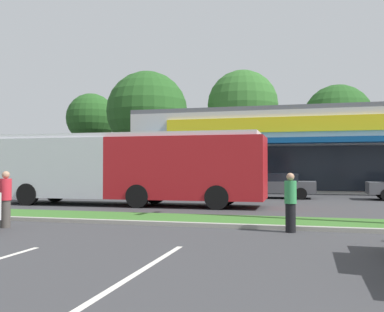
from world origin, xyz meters
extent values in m
cube|color=#386B28|center=(0.00, 14.00, 0.06)|extent=(56.00, 2.20, 0.12)
cube|color=#99968C|center=(0.00, 12.78, 0.06)|extent=(56.00, 0.24, 0.12)
cube|color=silver|center=(0.08, 7.13, 0.00)|extent=(0.12, 4.80, 0.01)
cube|color=beige|center=(4.39, 36.38, 2.78)|extent=(28.04, 12.56, 5.56)
cube|color=black|center=(4.39, 30.06, 1.67)|extent=(23.55, 0.08, 2.89)
cube|color=#0F4C8C|center=(4.39, 29.40, 3.45)|extent=(26.36, 1.40, 0.35)
cube|color=yellow|center=(4.39, 30.02, 4.56)|extent=(22.43, 0.16, 1.00)
cube|color=slate|center=(4.39, 36.38, 5.71)|extent=(28.04, 12.56, 0.30)
cylinder|color=#473323|center=(-21.55, 47.00, 2.65)|extent=(0.44, 0.44, 5.30)
sphere|color=#23511E|center=(-21.55, 47.00, 7.44)|extent=(5.70, 5.70, 5.70)
cylinder|color=#473323|center=(-12.92, 42.32, 2.15)|extent=(0.44, 0.44, 4.29)
sphere|color=#23511E|center=(-12.92, 42.32, 7.34)|extent=(8.12, 8.12, 8.12)
cylinder|color=#473323|center=(-3.58, 44.77, 2.67)|extent=(0.44, 0.44, 5.34)
sphere|color=#2D6026|center=(-3.58, 44.77, 7.99)|extent=(7.08, 7.08, 7.08)
cylinder|color=#473323|center=(5.58, 45.31, 1.95)|extent=(0.44, 0.44, 3.89)
sphere|color=#23511E|center=(5.58, 45.31, 6.39)|extent=(6.67, 6.67, 6.67)
cube|color=#AD191E|center=(-2.39, 19.15, 1.70)|extent=(6.90, 2.66, 2.70)
cube|color=silver|center=(-8.63, 19.04, 1.70)|extent=(5.65, 2.64, 2.70)
cube|color=silver|center=(-5.20, 19.10, 3.15)|extent=(12.01, 2.49, 0.20)
cube|color=black|center=(-5.22, 20.40, 2.19)|extent=(11.47, 0.24, 1.19)
cube|color=black|center=(-11.46, 19.00, 2.02)|extent=(0.09, 2.17, 1.51)
cylinder|color=black|center=(-9.54, 17.86, 0.50)|extent=(1.00, 0.32, 1.00)
cylinder|color=black|center=(-9.58, 20.20, 0.50)|extent=(1.00, 0.32, 1.00)
cylinder|color=black|center=(-4.25, 17.94, 0.50)|extent=(1.00, 0.32, 1.00)
cylinder|color=black|center=(-4.28, 20.29, 0.50)|extent=(1.00, 0.32, 1.00)
cylinder|color=black|center=(-0.82, 18.00, 0.50)|extent=(1.00, 0.32, 1.00)
cylinder|color=black|center=(-0.85, 20.34, 0.50)|extent=(1.00, 0.32, 1.00)
cylinder|color=black|center=(6.69, 26.50, 0.32)|extent=(0.64, 0.22, 0.64)
cube|color=black|center=(-9.46, 25.57, 0.64)|extent=(4.39, 1.82, 0.65)
cube|color=black|center=(-9.68, 25.57, 1.20)|extent=(1.97, 1.61, 0.47)
cylinder|color=black|center=(-8.10, 26.43, 0.32)|extent=(0.64, 0.22, 0.64)
cylinder|color=black|center=(-8.10, 24.70, 0.32)|extent=(0.64, 0.22, 0.64)
cylinder|color=black|center=(-10.82, 26.43, 0.32)|extent=(0.64, 0.22, 0.64)
cylinder|color=black|center=(-10.82, 24.70, 0.32)|extent=(0.64, 0.22, 0.64)
cube|color=#515459|center=(1.10, 25.57, 0.64)|extent=(4.22, 1.86, 0.63)
cube|color=black|center=(1.31, 25.57, 1.17)|extent=(1.90, 1.63, 0.43)
cylinder|color=black|center=(-0.21, 24.69, 0.32)|extent=(0.64, 0.22, 0.64)
cylinder|color=black|center=(-0.21, 26.46, 0.32)|extent=(0.64, 0.22, 0.64)
cylinder|color=black|center=(2.40, 24.69, 0.32)|extent=(0.64, 0.22, 0.64)
cylinder|color=black|center=(2.40, 26.46, 0.32)|extent=(0.64, 0.22, 0.64)
cylinder|color=black|center=(2.33, 12.33, 0.38)|extent=(0.27, 0.27, 0.77)
cylinder|color=#338C4C|center=(2.33, 12.33, 1.07)|extent=(0.32, 0.32, 0.61)
sphere|color=tan|center=(2.33, 12.33, 1.48)|extent=(0.21, 0.21, 0.21)
cylinder|color=#47423D|center=(-5.62, 11.19, 0.39)|extent=(0.28, 0.28, 0.78)
cylinder|color=red|center=(-5.62, 11.19, 1.10)|extent=(0.33, 0.33, 0.62)
sphere|color=tan|center=(-5.62, 11.19, 1.51)|extent=(0.22, 0.22, 0.22)
camera|label=1|loc=(2.80, 0.16, 1.73)|focal=41.72mm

